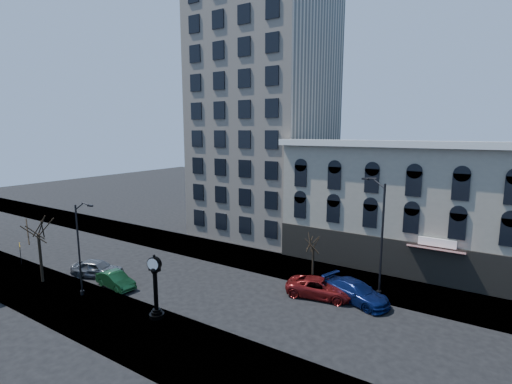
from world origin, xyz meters
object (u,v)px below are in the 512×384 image
Objects in this scene: street_clock at (156,289)px; street_lamp_near at (81,224)px; car_near_b at (116,280)px; car_near_a at (97,268)px; warning_sign at (20,250)px.

street_clock is 8.37m from street_lamp_near.
car_near_a is at bearing 84.73° from car_near_b.
car_near_b is at bearing 31.00° from warning_sign.
car_near_b is at bearing -121.20° from car_near_a.
street_lamp_near is (-7.40, -0.62, 3.85)m from street_clock.
street_clock reaches higher than car_near_a.
warning_sign is 0.49× the size of car_near_a.
warning_sign is 0.56× the size of car_near_b.
car_near_b is (12.33, 1.75, -1.04)m from warning_sign.
warning_sign is 12.50m from car_near_b.
warning_sign is at bearing 164.75° from street_clock.
street_clock is at bearing 22.45° from warning_sign.
warning_sign is (-19.41, 0.16, -0.53)m from street_clock.
car_near_a is (-3.18, 3.19, -5.30)m from street_lamp_near.
warning_sign is at bearing 84.65° from car_near_a.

